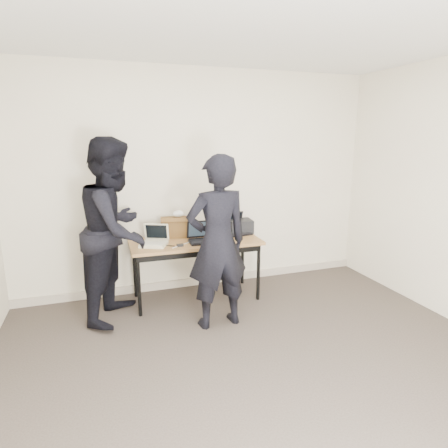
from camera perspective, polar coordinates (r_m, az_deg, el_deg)
name	(u,v)px	position (r m, az deg, el deg)	size (l,w,h in m)	color
room	(285,219)	(2.59, 9.28, 0.69)	(4.60, 4.60, 2.80)	#413831
desk	(196,246)	(4.38, -4.33, -3.29)	(1.51, 0.67, 0.72)	olive
laptop_beige	(154,241)	(4.24, -10.56, -2.58)	(0.37, 0.36, 0.22)	beige
laptop_center	(201,237)	(4.31, -3.45, -2.00)	(0.31, 0.30, 0.23)	black
laptop_right	(233,229)	(4.66, 1.45, -0.72)	(0.39, 0.38, 0.25)	black
leather_satchel	(176,227)	(4.50, -7.31, -0.42)	(0.38, 0.23, 0.25)	brown
tissue	(178,214)	(4.48, -7.00, 1.57)	(0.13, 0.10, 0.08)	white
equipment_box	(240,226)	(4.70, 2.51, -0.32)	(0.28, 0.24, 0.16)	black
power_brick	(180,245)	(4.15, -6.71, -3.23)	(0.07, 0.04, 0.03)	black
cables	(199,240)	(4.38, -3.76, -2.42)	(1.14, 0.50, 0.01)	black
person_typist	(217,243)	(3.70, -1.01, -2.92)	(0.64, 0.42, 1.75)	black
person_observer	(116,230)	(4.05, -16.15, -0.90)	(0.92, 0.72, 1.90)	black
baseboard	(202,281)	(4.98, -3.44, -8.60)	(4.50, 0.03, 0.10)	#BBAF9B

